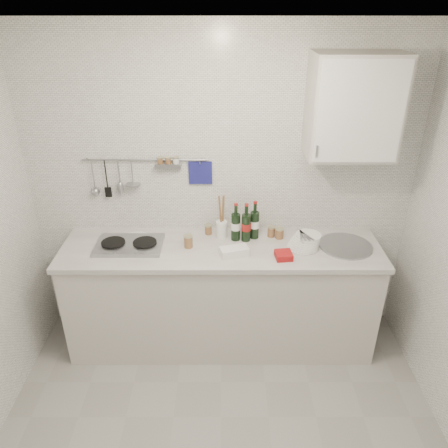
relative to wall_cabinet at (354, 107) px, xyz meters
name	(u,v)px	position (x,y,z in m)	size (l,w,h in m)	color
ceiling	(218,32)	(-0.90, -1.22, 0.55)	(3.00, 3.00, 0.00)	silver
back_wall	(221,191)	(-0.90, 0.18, -0.70)	(3.00, 0.02, 2.50)	silver
counter	(222,298)	(-0.89, -0.12, -1.52)	(2.44, 0.64, 0.96)	#BCB6AD
wall_rail	(143,172)	(-1.50, 0.15, -0.52)	(0.98, 0.09, 0.34)	#93969B
wall_cabinet	(354,107)	(0.00, 0.00, 0.00)	(0.60, 0.38, 0.70)	#BCB6AD
plate_stack_hob	(135,241)	(-1.57, -0.06, -1.02)	(0.27, 0.27, 0.02)	#476FA2
plate_stack_sink	(305,241)	(-0.26, -0.12, -0.98)	(0.25, 0.24, 0.11)	white
wine_bottles	(246,221)	(-0.71, 0.00, -0.87)	(0.22, 0.12, 0.31)	black
butter_dish	(234,251)	(-0.80, -0.24, -1.00)	(0.21, 0.10, 0.06)	white
strawberry_punnet	(284,255)	(-0.45, -0.28, -1.01)	(0.12, 0.12, 0.05)	red
utensil_crock	(222,227)	(-0.90, 0.04, -0.94)	(0.09, 0.09, 0.36)	white
jar_a	(208,229)	(-1.00, 0.08, -0.99)	(0.06, 0.06, 0.08)	brown
jar_b	(280,233)	(-0.44, 0.01, -0.99)	(0.07, 0.07, 0.09)	brown
jar_c	(271,231)	(-0.50, 0.04, -0.99)	(0.06, 0.06, 0.09)	brown
jar_d	(188,241)	(-1.15, -0.12, -0.98)	(0.07, 0.07, 0.10)	brown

